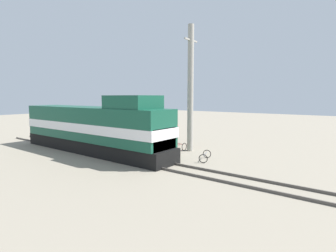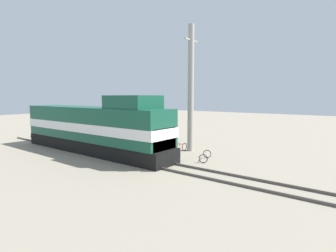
# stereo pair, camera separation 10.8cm
# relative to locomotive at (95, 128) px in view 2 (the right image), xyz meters

# --- Properties ---
(ground_plane) EXTENTS (120.00, 120.00, 0.00)m
(ground_plane) POSITION_rel_locomotive_xyz_m (0.00, -4.37, -2.02)
(ground_plane) COLOR gray
(rail_near) EXTENTS (0.08, 34.70, 0.15)m
(rail_near) POSITION_rel_locomotive_xyz_m (-0.72, -4.37, -1.95)
(rail_near) COLOR #4C4742
(rail_near) RESTS_ON ground_plane
(rail_far) EXTENTS (0.08, 34.70, 0.15)m
(rail_far) POSITION_rel_locomotive_xyz_m (0.72, -4.37, -1.95)
(rail_far) COLOR #4C4742
(rail_far) RESTS_ON ground_plane
(locomotive) EXTENTS (2.88, 16.13, 4.68)m
(locomotive) POSITION_rel_locomotive_xyz_m (0.00, 0.00, 0.00)
(locomotive) COLOR black
(locomotive) RESTS_ON ground_plane
(utility_pole) EXTENTS (1.80, 0.50, 10.45)m
(utility_pole) POSITION_rel_locomotive_xyz_m (5.32, -5.83, 3.24)
(utility_pole) COLOR #9E998E
(utility_pole) RESTS_ON ground_plane
(vendor_umbrella) EXTENTS (2.27, 2.27, 2.42)m
(vendor_umbrella) POSITION_rel_locomotive_xyz_m (6.17, -2.64, 0.14)
(vendor_umbrella) COLOR #4C4C4C
(vendor_umbrella) RESTS_ON ground_plane
(billboard_sign) EXTENTS (1.82, 0.12, 3.52)m
(billboard_sign) POSITION_rel_locomotive_xyz_m (4.94, 0.96, 0.58)
(billboard_sign) COLOR #595959
(billboard_sign) RESTS_ON ground_plane
(shrub_cluster) EXTENTS (1.08, 1.08, 1.08)m
(shrub_cluster) POSITION_rel_locomotive_xyz_m (5.85, -2.99, -1.48)
(shrub_cluster) COLOR #2D722D
(shrub_cluster) RESTS_ON ground_plane
(person_bystander) EXTENTS (0.34, 0.34, 1.77)m
(person_bystander) POSITION_rel_locomotive_xyz_m (3.57, -4.64, -1.05)
(person_bystander) COLOR #2D3347
(person_bystander) RESTS_ON ground_plane
(bicycle) EXTENTS (0.75, 1.77, 0.67)m
(bicycle) POSITION_rel_locomotive_xyz_m (5.07, -4.60, -1.68)
(bicycle) COLOR black
(bicycle) RESTS_ON ground_plane
(bicycle_spare) EXTENTS (1.76, 1.13, 0.62)m
(bicycle_spare) POSITION_rel_locomotive_xyz_m (3.08, -8.56, -1.70)
(bicycle_spare) COLOR black
(bicycle_spare) RESTS_ON ground_plane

